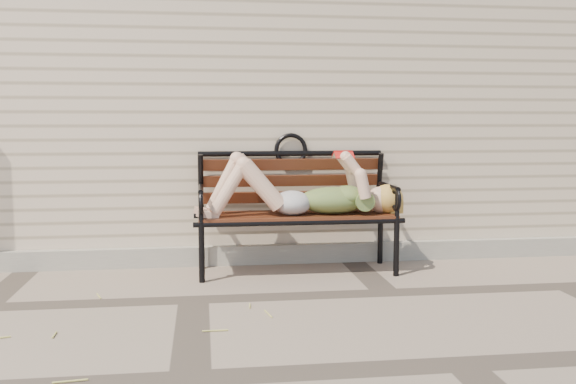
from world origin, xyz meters
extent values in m
plane|color=gray|center=(0.00, 0.00, 0.00)|extent=(80.00, 80.00, 0.00)
cube|color=beige|center=(0.00, 3.00, 1.50)|extent=(8.00, 4.00, 3.00)
cube|color=#A9A598|center=(0.00, 0.97, 0.07)|extent=(8.00, 0.10, 0.15)
cylinder|color=black|center=(0.05, 0.44, 0.21)|extent=(0.04, 0.04, 0.42)
cylinder|color=black|center=(0.05, 0.86, 0.21)|extent=(0.04, 0.04, 0.42)
cylinder|color=black|center=(1.45, 0.44, 0.21)|extent=(0.04, 0.04, 0.42)
cylinder|color=black|center=(1.45, 0.86, 0.21)|extent=(0.04, 0.04, 0.42)
cube|color=#4E1F14|center=(0.75, 0.65, 0.42)|extent=(1.43, 0.46, 0.03)
cylinder|color=black|center=(0.75, 0.44, 0.41)|extent=(1.51, 0.04, 0.04)
cylinder|color=black|center=(0.75, 0.86, 0.41)|extent=(1.51, 0.04, 0.04)
torus|color=black|center=(0.75, 0.97, 0.90)|extent=(0.26, 0.03, 0.26)
ellipsoid|color=#093B43|center=(1.01, 0.62, 0.54)|extent=(0.51, 0.29, 0.20)
ellipsoid|color=#093B43|center=(1.13, 0.62, 0.57)|extent=(0.25, 0.28, 0.15)
ellipsoid|color=#AFAFB4|center=(0.71, 0.62, 0.52)|extent=(0.28, 0.32, 0.18)
sphere|color=beige|center=(1.38, 0.62, 0.54)|extent=(0.21, 0.21, 0.21)
ellipsoid|color=gold|center=(1.43, 0.62, 0.54)|extent=(0.24, 0.24, 0.22)
cube|color=#B51814|center=(1.09, 0.62, 0.90)|extent=(0.13, 0.02, 0.02)
cube|color=silver|center=(1.09, 0.58, 0.87)|extent=(0.13, 0.08, 0.05)
cube|color=silver|center=(1.09, 0.66, 0.87)|extent=(0.13, 0.08, 0.05)
cube|color=#B51814|center=(1.09, 0.58, 0.87)|extent=(0.14, 0.09, 0.05)
cube|color=#B51814|center=(1.09, 0.66, 0.87)|extent=(0.14, 0.09, 0.05)
cylinder|color=tan|center=(0.54, -0.01, 0.01)|extent=(0.13, 0.05, 0.01)
cylinder|color=tan|center=(-0.67, 0.12, 0.01)|extent=(0.10, 0.06, 0.01)
cylinder|color=tan|center=(-0.95, -0.28, 0.01)|extent=(0.06, 0.09, 0.01)
cylinder|color=tan|center=(-0.82, -0.75, 0.01)|extent=(0.14, 0.11, 0.01)
cylinder|color=tan|center=(-0.29, -0.20, 0.01)|extent=(0.05, 0.11, 0.01)
cylinder|color=tan|center=(-0.11, -0.40, 0.01)|extent=(0.16, 0.02, 0.01)
cylinder|color=tan|center=(0.19, -0.14, 0.01)|extent=(0.16, 0.11, 0.01)
cylinder|color=tan|center=(0.51, -1.34, 0.01)|extent=(0.14, 0.14, 0.01)
camera|label=1|loc=(0.07, -3.97, 1.12)|focal=40.00mm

